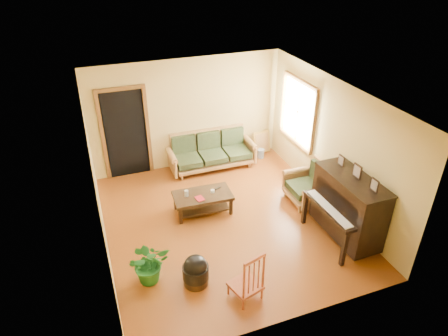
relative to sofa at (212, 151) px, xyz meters
name	(u,v)px	position (x,y,z in m)	size (l,w,h in m)	color
floor	(225,221)	(-0.45, -2.10, -0.44)	(5.00, 5.00, 0.00)	#652D0D
doorway	(126,135)	(-1.90, 0.38, 0.59)	(1.08, 0.16, 2.05)	black
window	(298,112)	(1.76, -0.80, 1.06)	(0.12, 1.36, 1.46)	white
sofa	(212,151)	(0.00, 0.00, 0.00)	(2.04, 0.85, 0.87)	#9E6E3A
coffee_table	(203,203)	(-0.76, -1.63, -0.23)	(1.15, 0.63, 0.42)	black
armchair	(307,184)	(1.37, -2.04, 0.00)	(0.83, 0.88, 0.88)	#9E6E3A
piano	(348,208)	(1.46, -3.28, 0.20)	(0.85, 1.45, 1.28)	black
footstool	(196,274)	(-1.46, -3.44, -0.24)	(0.42, 0.42, 0.40)	black
red_chair	(246,274)	(-0.82, -3.97, 0.02)	(0.43, 0.47, 0.92)	#8D3819
leaning_frame	(262,142)	(1.44, 0.28, -0.13)	(0.46, 0.10, 0.61)	gold
ceramic_crock	(261,153)	(1.31, 0.05, -0.32)	(0.18, 0.18, 0.22)	#325898
potted_plant	(149,263)	(-2.12, -3.11, -0.07)	(0.66, 0.57, 0.73)	#18571A
book	(196,200)	(-0.93, -1.78, -0.01)	(0.15, 0.20, 0.02)	maroon
candle	(186,193)	(-1.07, -1.58, 0.05)	(0.08, 0.08, 0.13)	silver
glass_jar	(213,191)	(-0.55, -1.63, 0.01)	(0.08, 0.08, 0.05)	silver
remote	(218,188)	(-0.40, -1.53, -0.01)	(0.14, 0.04, 0.01)	black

